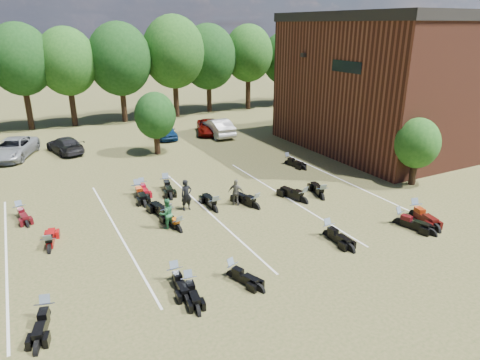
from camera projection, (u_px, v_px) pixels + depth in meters
ground at (285, 223)px, 22.43m from camera, size 160.00×160.00×0.00m
car_2 at (13, 148)px, 33.06m from camera, size 4.38×5.99×1.51m
car_3 at (65, 145)px, 34.48m from camera, size 2.86×4.74×1.29m
car_4 at (165, 131)px, 38.84m from camera, size 2.00×4.16×1.37m
car_5 at (218, 127)px, 39.67m from camera, size 1.91×4.92×1.60m
car_6 at (209, 127)px, 40.53m from camera, size 3.62×5.10×1.29m
car_7 at (299, 117)px, 44.89m from camera, size 3.07×4.72×1.27m
person_black at (186, 195)px, 23.72m from camera, size 0.67×0.46×1.77m
person_green at (167, 214)px, 21.61m from camera, size 0.82×0.67×1.60m
person_grey at (236, 192)px, 24.38m from camera, size 0.90×0.93×1.56m
motorcycle_0 at (47, 318)px, 15.16m from camera, size 1.27×2.36×1.25m
motorcycle_1 at (189, 290)px, 16.78m from camera, size 0.97×2.14×1.15m
motorcycle_2 at (175, 281)px, 17.34m from camera, size 0.85×2.23×1.22m
motorcycle_3 at (232, 277)px, 17.66m from camera, size 1.29×2.15×1.14m
motorcycle_4 at (328, 236)px, 21.03m from camera, size 0.72×2.27×1.26m
motorcycle_5 at (399, 224)px, 22.30m from camera, size 1.34×2.46×1.31m
motorcycle_6 at (414, 216)px, 23.22m from camera, size 1.36×2.61×1.39m
motorcycle_7 at (50, 251)px, 19.65m from camera, size 1.10×2.29×1.23m
motorcycle_8 at (179, 231)px, 21.56m from camera, size 0.99×2.19×1.18m
motorcycle_9 at (168, 221)px, 22.67m from camera, size 1.19×2.62×1.41m
motorcycle_10 at (215, 211)px, 23.87m from camera, size 0.82×2.35×1.30m
motorcycle_11 at (303, 202)px, 24.99m from camera, size 1.37×2.61×1.39m
motorcycle_12 at (255, 208)px, 24.21m from camera, size 1.37×2.51×1.34m
motorcycle_13 at (322, 199)px, 25.53m from camera, size 1.43×2.49×1.32m
motorcycle_14 at (21, 216)px, 23.24m from camera, size 1.02×2.23×1.20m
motorcycle_15 at (142, 190)px, 26.80m from camera, size 0.79×2.08×1.14m
motorcycle_16 at (166, 188)px, 27.14m from camera, size 1.17×2.53×1.36m
motorcycle_17 at (138, 195)px, 26.05m from camera, size 0.94×2.53×1.39m
motorcycle_19 at (288, 164)px, 31.80m from camera, size 1.09×2.29×1.22m
brick_building at (439, 78)px, 37.70m from camera, size 25.40×15.20×10.70m
tree_line at (123, 60)px, 43.92m from camera, size 56.00×6.00×9.79m
young_tree_near_building at (417, 143)px, 26.91m from camera, size 2.80×2.80×4.16m
young_tree_midfield at (155, 116)px, 33.37m from camera, size 3.20×3.20×4.70m
parking_lines at (209, 213)px, 23.61m from camera, size 20.10×14.00×0.01m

